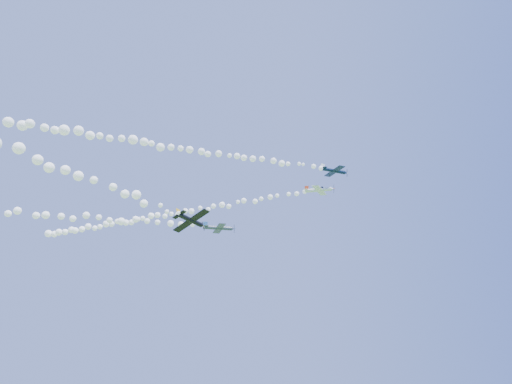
{
  "coord_description": "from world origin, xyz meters",
  "views": [
    {
      "loc": [
        6.8,
        -95.32,
        7.64
      ],
      "look_at": [
        6.12,
        -5.56,
        45.4
      ],
      "focal_mm": 30.0,
      "sensor_mm": 36.0,
      "label": 1
    }
  ],
  "objects_px": {
    "plane_white": "(319,190)",
    "plane_black": "(191,220)",
    "plane_grey": "(219,228)",
    "plane_navy": "(334,171)"
  },
  "relations": [
    {
      "from": "plane_white",
      "to": "plane_navy",
      "type": "bearing_deg",
      "value": -32.71
    },
    {
      "from": "plane_grey",
      "to": "plane_black",
      "type": "height_order",
      "value": "plane_grey"
    },
    {
      "from": "plane_navy",
      "to": "plane_grey",
      "type": "height_order",
      "value": "plane_navy"
    },
    {
      "from": "plane_grey",
      "to": "plane_black",
      "type": "distance_m",
      "value": 25.58
    },
    {
      "from": "plane_grey",
      "to": "plane_black",
      "type": "relative_size",
      "value": 1.19
    },
    {
      "from": "plane_white",
      "to": "plane_navy",
      "type": "xyz_separation_m",
      "value": [
        3.12,
        -4.53,
        2.94
      ]
    },
    {
      "from": "plane_black",
      "to": "plane_grey",
      "type": "bearing_deg",
      "value": 26.26
    },
    {
      "from": "plane_white",
      "to": "plane_grey",
      "type": "relative_size",
      "value": 0.92
    },
    {
      "from": "plane_white",
      "to": "plane_black",
      "type": "bearing_deg",
      "value": -121.09
    },
    {
      "from": "plane_white",
      "to": "plane_black",
      "type": "height_order",
      "value": "plane_white"
    }
  ]
}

